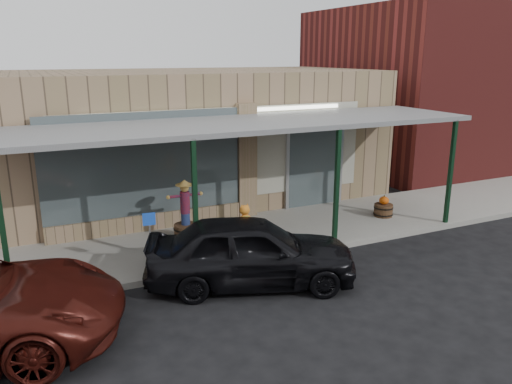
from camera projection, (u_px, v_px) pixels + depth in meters
name	position (u px, v px, depth m)	size (l,w,h in m)	color
ground	(318.00, 299.00, 9.93)	(120.00, 120.00, 0.00)	black
sidewalk	(245.00, 237.00, 13.06)	(40.00, 3.20, 0.15)	gray
storefront	(190.00, 136.00, 16.50)	(12.00, 6.25, 4.20)	#8F7258
awning	(245.00, 126.00, 12.24)	(12.00, 3.00, 3.04)	slate
block_buildings_near	(233.00, 81.00, 17.78)	(61.00, 8.00, 8.00)	maroon
barrel_scarecrow	(186.00, 220.00, 12.57)	(0.95, 0.65, 1.57)	#553522
barrel_pumpkin	(383.00, 209.00, 14.48)	(0.56, 0.56, 0.63)	#553522
handicap_sign	(150.00, 234.00, 10.64)	(0.27, 0.04, 1.32)	gray
parked_sedan	(251.00, 251.00, 10.39)	(4.69, 3.12, 1.53)	black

